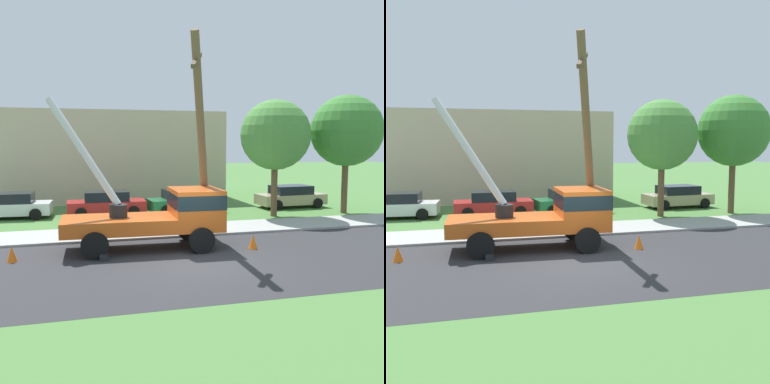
{
  "view_description": "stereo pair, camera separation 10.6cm",
  "coord_description": "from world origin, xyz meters",
  "views": [
    {
      "loc": [
        -4.11,
        -14.53,
        4.18
      ],
      "look_at": [
        0.57,
        2.63,
        2.19
      ],
      "focal_mm": 41.29,
      "sensor_mm": 36.0,
      "label": 1
    },
    {
      "loc": [
        -4.0,
        -14.56,
        4.18
      ],
      "look_at": [
        0.57,
        2.63,
        2.19
      ],
      "focal_mm": 41.29,
      "sensor_mm": 36.0,
      "label": 2
    }
  ],
  "objects": [
    {
      "name": "road_asphalt",
      "position": [
        0.0,
        0.0,
        0.0
      ],
      "size": [
        80.0,
        8.2,
        0.01
      ],
      "primitive_type": "cube",
      "color": "#2B2B2D",
      "rests_on": "ground"
    },
    {
      "name": "traffic_cone_ahead",
      "position": [
        2.73,
        1.38,
        0.28
      ],
      "size": [
        0.36,
        0.36,
        0.56
      ],
      "primitive_type": "cone",
      "color": "orange",
      "rests_on": "ground"
    },
    {
      "name": "parked_sedan_green",
      "position": [
        2.36,
        10.86,
        0.71
      ],
      "size": [
        4.55,
        2.29,
        1.42
      ],
      "color": "#1E6638",
      "rests_on": "ground"
    },
    {
      "name": "lowrise_building_backdrop",
      "position": [
        -2.34,
        18.62,
        3.2
      ],
      "size": [
        18.0,
        6.0,
        6.4
      ],
      "primitive_type": "cube",
      "color": "#C6B293",
      "rests_on": "ground"
    },
    {
      "name": "ground_plane",
      "position": [
        0.0,
        12.0,
        0.0
      ],
      "size": [
        120.0,
        120.0,
        0.0
      ],
      "primitive_type": "plane",
      "color": "#477538"
    },
    {
      "name": "parked_sedan_white",
      "position": [
        -7.49,
        11.5,
        0.71
      ],
      "size": [
        4.51,
        2.21,
        1.42
      ],
      "color": "silver",
      "rests_on": "ground"
    },
    {
      "name": "leaning_utility_pole",
      "position": [
        1.02,
        2.8,
        4.26
      ],
      "size": [
        1.99,
        3.95,
        8.35
      ],
      "color": "brown",
      "rests_on": "ground"
    },
    {
      "name": "roadside_tree_near",
      "position": [
        6.97,
        8.33,
        4.6
      ],
      "size": [
        3.95,
        3.95,
        6.6
      ],
      "color": "brown",
      "rests_on": "ground"
    },
    {
      "name": "sidewalk_strip",
      "position": [
        0.0,
        5.56,
        0.05
      ],
      "size": [
        80.0,
        2.92,
        0.1
      ],
      "primitive_type": "cube",
      "color": "#9E9E99",
      "rests_on": "ground"
    },
    {
      "name": "parked_sedan_tan",
      "position": [
        9.59,
        11.28,
        0.71
      ],
      "size": [
        4.48,
        2.16,
        1.42
      ],
      "color": "tan",
      "rests_on": "ground"
    },
    {
      "name": "utility_truck",
      "position": [
        -0.64,
        2.48,
        1.41
      ],
      "size": [
        6.75,
        3.21,
        5.98
      ],
      "color": "#C65119",
      "rests_on": "ground"
    },
    {
      "name": "traffic_cone_behind",
      "position": [
        -6.24,
        1.77,
        0.28
      ],
      "size": [
        0.36,
        0.36,
        0.56
      ],
      "primitive_type": "cone",
      "color": "orange",
      "rests_on": "ground"
    },
    {
      "name": "traffic_cone_curbside",
      "position": [
        0.94,
        3.68,
        0.28
      ],
      "size": [
        0.36,
        0.36,
        0.56
      ],
      "primitive_type": "cone",
      "color": "orange",
      "rests_on": "ground"
    },
    {
      "name": "parked_sedan_red",
      "position": [
        -2.25,
        11.0,
        0.71
      ],
      "size": [
        4.41,
        2.04,
        1.42
      ],
      "color": "#B21E1E",
      "rests_on": "ground"
    },
    {
      "name": "roadside_tree_far",
      "position": [
        11.53,
        8.29,
        4.87
      ],
      "size": [
        4.17,
        4.17,
        6.97
      ],
      "color": "brown",
      "rests_on": "ground"
    }
  ]
}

